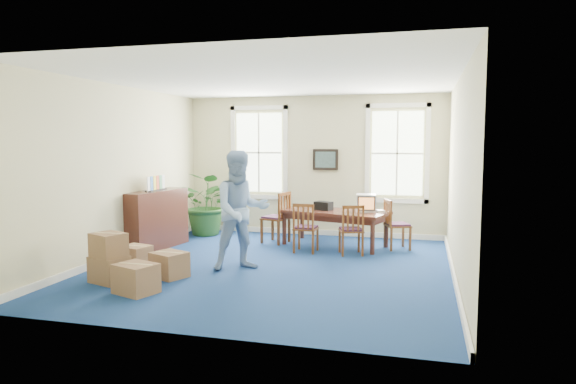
% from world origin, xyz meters
% --- Properties ---
extents(floor, '(6.50, 6.50, 0.00)m').
position_xyz_m(floor, '(0.00, 0.00, 0.00)').
color(floor, navy).
rests_on(floor, ground).
extents(ceiling, '(6.50, 6.50, 0.00)m').
position_xyz_m(ceiling, '(0.00, 0.00, 3.20)').
color(ceiling, white).
rests_on(ceiling, ground).
extents(wall_back, '(6.50, 0.00, 6.50)m').
position_xyz_m(wall_back, '(0.00, 3.25, 1.60)').
color(wall_back, beige).
rests_on(wall_back, ground).
extents(wall_front, '(6.50, 0.00, 6.50)m').
position_xyz_m(wall_front, '(0.00, -3.25, 1.60)').
color(wall_front, beige).
rests_on(wall_front, ground).
extents(wall_left, '(0.00, 6.50, 6.50)m').
position_xyz_m(wall_left, '(-3.00, 0.00, 1.60)').
color(wall_left, beige).
rests_on(wall_left, ground).
extents(wall_right, '(0.00, 6.50, 6.50)m').
position_xyz_m(wall_right, '(3.00, 0.00, 1.60)').
color(wall_right, beige).
rests_on(wall_right, ground).
extents(baseboard_back, '(6.00, 0.04, 0.12)m').
position_xyz_m(baseboard_back, '(0.00, 3.22, 0.06)').
color(baseboard_back, white).
rests_on(baseboard_back, ground).
extents(baseboard_left, '(0.04, 6.50, 0.12)m').
position_xyz_m(baseboard_left, '(-2.97, 0.00, 0.06)').
color(baseboard_left, white).
rests_on(baseboard_left, ground).
extents(baseboard_right, '(0.04, 6.50, 0.12)m').
position_xyz_m(baseboard_right, '(2.97, 0.00, 0.06)').
color(baseboard_right, white).
rests_on(baseboard_right, ground).
extents(window_left, '(1.40, 0.12, 2.20)m').
position_xyz_m(window_left, '(-1.30, 3.23, 1.90)').
color(window_left, white).
rests_on(window_left, ground).
extents(window_right, '(1.40, 0.12, 2.20)m').
position_xyz_m(window_right, '(1.90, 3.23, 1.90)').
color(window_right, white).
rests_on(window_right, ground).
extents(wall_picture, '(0.58, 0.06, 0.48)m').
position_xyz_m(wall_picture, '(0.30, 3.20, 1.75)').
color(wall_picture, black).
rests_on(wall_picture, ground).
extents(conference_table, '(2.35, 1.52, 0.74)m').
position_xyz_m(conference_table, '(0.71, 2.07, 0.37)').
color(conference_table, '#492218').
rests_on(conference_table, ground).
extents(crt_tv, '(0.44, 0.47, 0.35)m').
position_xyz_m(crt_tv, '(1.35, 2.12, 0.91)').
color(crt_tv, '#B7B7BC').
rests_on(crt_tv, conference_table).
extents(game_console, '(0.20, 0.22, 0.04)m').
position_xyz_m(game_console, '(1.65, 2.07, 0.76)').
color(game_console, white).
rests_on(game_console, conference_table).
extents(equipment_bag, '(0.41, 0.34, 0.18)m').
position_xyz_m(equipment_bag, '(0.47, 2.12, 0.83)').
color(equipment_bag, black).
rests_on(equipment_bag, conference_table).
extents(chair_near_left, '(0.45, 0.45, 0.98)m').
position_xyz_m(chair_near_left, '(0.27, 1.33, 0.49)').
color(chair_near_left, brown).
rests_on(chair_near_left, ground).
extents(chair_near_right, '(0.55, 0.55, 0.97)m').
position_xyz_m(chair_near_right, '(1.16, 1.33, 0.49)').
color(chair_near_right, brown).
rests_on(chair_near_right, ground).
extents(chair_end_left, '(0.61, 0.61, 1.10)m').
position_xyz_m(chair_end_left, '(-0.57, 2.07, 0.55)').
color(chair_end_left, brown).
rests_on(chair_end_left, ground).
extents(chair_end_right, '(0.59, 0.59, 1.01)m').
position_xyz_m(chair_end_right, '(1.99, 2.07, 0.50)').
color(chair_end_right, brown).
rests_on(chair_end_right, ground).
extents(man, '(1.24, 1.18, 2.01)m').
position_xyz_m(man, '(-0.49, -0.27, 1.01)').
color(man, '#89ABD8').
rests_on(man, ground).
extents(credenza, '(0.69, 1.65, 1.26)m').
position_xyz_m(credenza, '(-2.75, 0.91, 0.63)').
color(credenza, '#492218').
rests_on(credenza, ground).
extents(brochure_rack, '(0.24, 0.73, 0.32)m').
position_xyz_m(brochure_rack, '(-2.73, 0.91, 1.42)').
color(brochure_rack, '#99999E').
rests_on(brochure_rack, credenza).
extents(potted_plant, '(1.53, 1.40, 1.45)m').
position_xyz_m(potted_plant, '(-2.33, 2.56, 0.73)').
color(potted_plant, '#24511F').
rests_on(potted_plant, ground).
extents(cardboard_boxes, '(1.81, 1.81, 0.81)m').
position_xyz_m(cardboard_boxes, '(-1.98, -1.46, 0.40)').
color(cardboard_boxes, '#8E6443').
rests_on(cardboard_boxes, ground).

